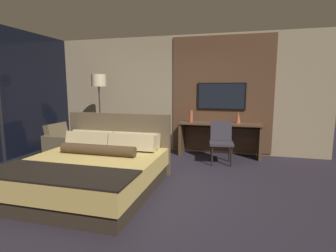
{
  "coord_description": "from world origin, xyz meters",
  "views": [
    {
      "loc": [
        1.56,
        -3.73,
        1.59
      ],
      "look_at": [
        0.3,
        1.01,
        0.85
      ],
      "focal_mm": 28.0,
      "sensor_mm": 36.0,
      "label": 1
    }
  ],
  "objects_px": {
    "bed": "(93,169)",
    "tv": "(221,96)",
    "vase_tall": "(191,116)",
    "vase_short": "(238,117)",
    "floor_lamp": "(99,87)",
    "desk_chair": "(221,138)",
    "desk": "(220,133)",
    "armchair_by_window": "(67,147)"
  },
  "relations": [
    {
      "from": "bed",
      "to": "tv",
      "type": "distance_m",
      "value": 3.44
    },
    {
      "from": "vase_tall",
      "to": "bed",
      "type": "bearing_deg",
      "value": -113.75
    },
    {
      "from": "vase_tall",
      "to": "vase_short",
      "type": "height_order",
      "value": "vase_tall"
    },
    {
      "from": "floor_lamp",
      "to": "vase_short",
      "type": "height_order",
      "value": "floor_lamp"
    },
    {
      "from": "desk_chair",
      "to": "desk",
      "type": "bearing_deg",
      "value": 89.77
    },
    {
      "from": "vase_tall",
      "to": "vase_short",
      "type": "relative_size",
      "value": 1.02
    },
    {
      "from": "bed",
      "to": "vase_tall",
      "type": "xyz_separation_m",
      "value": [
        1.1,
        2.5,
        0.59
      ]
    },
    {
      "from": "armchair_by_window",
      "to": "vase_tall",
      "type": "bearing_deg",
      "value": -65.25
    },
    {
      "from": "tv",
      "to": "floor_lamp",
      "type": "distance_m",
      "value": 2.87
    },
    {
      "from": "armchair_by_window",
      "to": "vase_tall",
      "type": "xyz_separation_m",
      "value": [
        2.59,
        1.07,
        0.64
      ]
    },
    {
      "from": "tv",
      "to": "armchair_by_window",
      "type": "relative_size",
      "value": 1.35
    },
    {
      "from": "desk",
      "to": "desk_chair",
      "type": "xyz_separation_m",
      "value": [
        0.07,
        -0.56,
        -0.0
      ]
    },
    {
      "from": "floor_lamp",
      "to": "desk_chair",
      "type": "bearing_deg",
      "value": -2.05
    },
    {
      "from": "tv",
      "to": "vase_tall",
      "type": "distance_m",
      "value": 0.85
    },
    {
      "from": "vase_short",
      "to": "armchair_by_window",
      "type": "bearing_deg",
      "value": -162.47
    },
    {
      "from": "desk",
      "to": "vase_short",
      "type": "bearing_deg",
      "value": 7.46
    },
    {
      "from": "desk_chair",
      "to": "vase_tall",
      "type": "height_order",
      "value": "vase_tall"
    },
    {
      "from": "armchair_by_window",
      "to": "desk",
      "type": "bearing_deg",
      "value": -68.89
    },
    {
      "from": "desk",
      "to": "armchair_by_window",
      "type": "distance_m",
      "value": 3.45
    },
    {
      "from": "vase_tall",
      "to": "floor_lamp",
      "type": "bearing_deg",
      "value": -168.82
    },
    {
      "from": "desk",
      "to": "tv",
      "type": "distance_m",
      "value": 0.87
    },
    {
      "from": "desk_chair",
      "to": "floor_lamp",
      "type": "distance_m",
      "value": 3.05
    },
    {
      "from": "vase_tall",
      "to": "vase_short",
      "type": "bearing_deg",
      "value": 4.86
    },
    {
      "from": "floor_lamp",
      "to": "bed",
      "type": "bearing_deg",
      "value": -63.96
    },
    {
      "from": "tv",
      "to": "vase_short",
      "type": "height_order",
      "value": "tv"
    },
    {
      "from": "bed",
      "to": "armchair_by_window",
      "type": "xyz_separation_m",
      "value": [
        -1.49,
        1.44,
        -0.05
      ]
    },
    {
      "from": "bed",
      "to": "vase_short",
      "type": "height_order",
      "value": "bed"
    },
    {
      "from": "bed",
      "to": "desk",
      "type": "distance_m",
      "value": 3.11
    },
    {
      "from": "bed",
      "to": "vase_short",
      "type": "xyz_separation_m",
      "value": [
        2.17,
        2.59,
        0.59
      ]
    },
    {
      "from": "tv",
      "to": "armchair_by_window",
      "type": "distance_m",
      "value": 3.68
    },
    {
      "from": "desk_chair",
      "to": "vase_short",
      "type": "distance_m",
      "value": 0.79
    },
    {
      "from": "vase_tall",
      "to": "tv",
      "type": "bearing_deg",
      "value": 20.2
    },
    {
      "from": "desk_chair",
      "to": "vase_short",
      "type": "height_order",
      "value": "vase_short"
    },
    {
      "from": "tv",
      "to": "vase_tall",
      "type": "bearing_deg",
      "value": -159.8
    },
    {
      "from": "bed",
      "to": "desk",
      "type": "bearing_deg",
      "value": 55.15
    },
    {
      "from": "tv",
      "to": "floor_lamp",
      "type": "height_order",
      "value": "floor_lamp"
    },
    {
      "from": "desk_chair",
      "to": "vase_tall",
      "type": "relative_size",
      "value": 3.27
    },
    {
      "from": "bed",
      "to": "tv",
      "type": "bearing_deg",
      "value": 57.23
    },
    {
      "from": "armchair_by_window",
      "to": "floor_lamp",
      "type": "distance_m",
      "value": 1.54
    },
    {
      "from": "desk_chair",
      "to": "armchair_by_window",
      "type": "xyz_separation_m",
      "value": [
        -3.33,
        -0.54,
        -0.25
      ]
    },
    {
      "from": "desk",
      "to": "tv",
      "type": "xyz_separation_m",
      "value": [
        -0.0,
        0.21,
        0.84
      ]
    },
    {
      "from": "desk",
      "to": "armchair_by_window",
      "type": "xyz_separation_m",
      "value": [
        -3.26,
        -1.1,
        -0.26
      ]
    }
  ]
}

